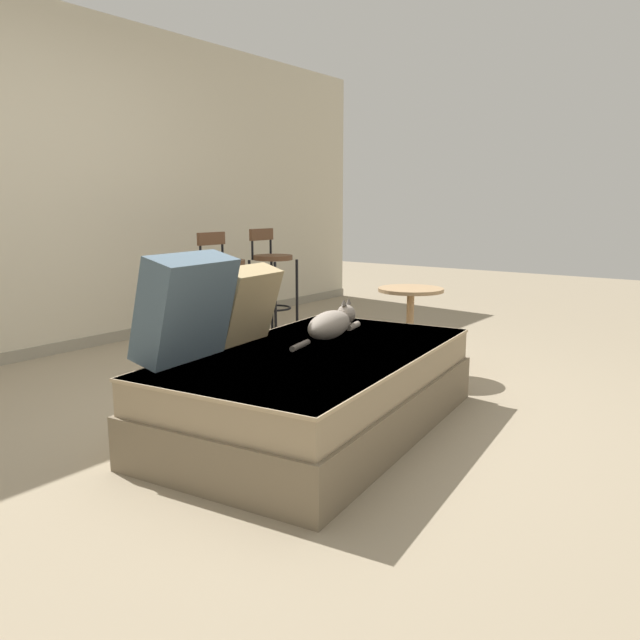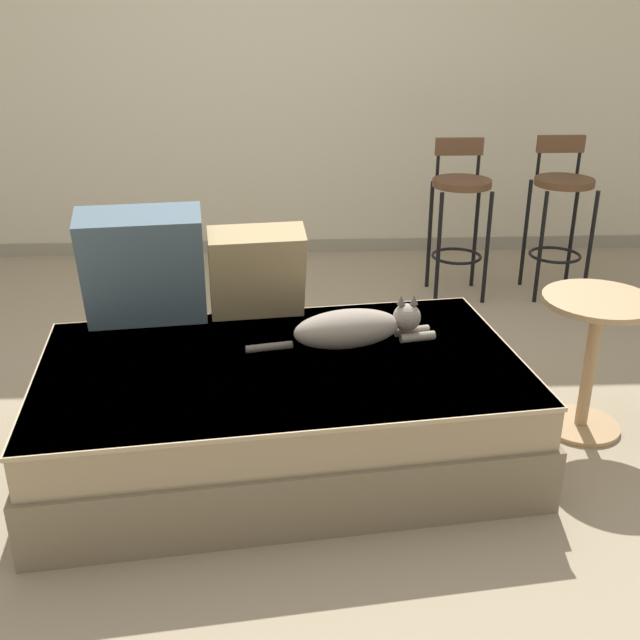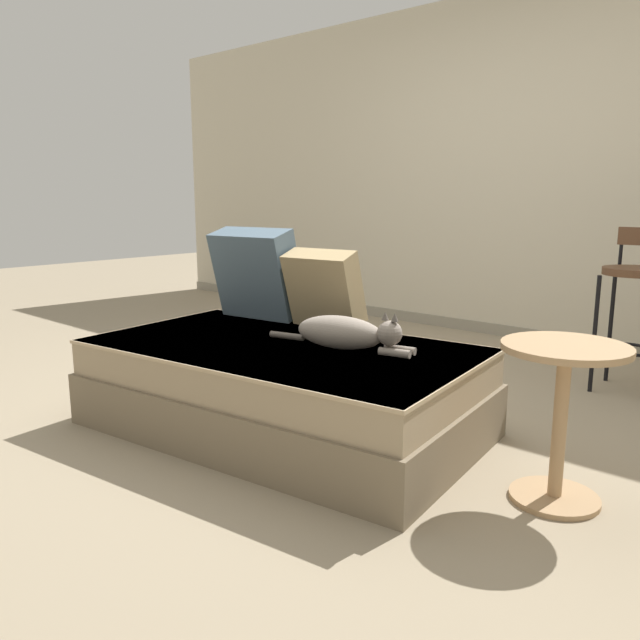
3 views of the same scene
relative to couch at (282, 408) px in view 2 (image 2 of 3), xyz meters
The scene contains 10 objects.
ground_plane 0.45m from the couch, 90.00° to the left, with size 16.00×16.00×0.00m, color gray.
wall_back_panel 2.86m from the couch, 90.00° to the left, with size 8.00×0.10×2.60m, color beige.
wall_baseboard_trim 2.60m from the couch, 90.00° to the left, with size 8.00×0.02×0.09m, color gray.
couch is the anchor object (origin of this frame).
throw_pillow_corner 0.80m from the couch, 146.80° to the left, with size 0.51×0.34×0.51m.
throw_pillow_middle 0.59m from the couch, 103.07° to the left, with size 0.41×0.29×0.41m.
cat 0.42m from the couch, 22.95° to the left, with size 0.74×0.25×0.19m.
bar_stool_near_window 2.05m from the couch, 58.84° to the left, with size 0.34×0.34×0.92m.
bar_stool_by_doorway 2.41m from the couch, 46.44° to the left, with size 0.34×0.34×0.93m.
side_table 1.27m from the couch, ahead, with size 0.44×0.44×0.59m.
Camera 2 is at (0.03, -2.90, 1.65)m, focal length 42.00 mm.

